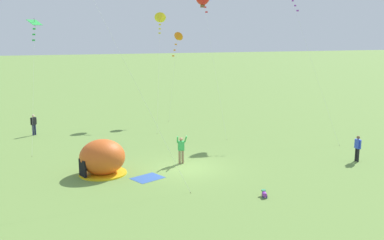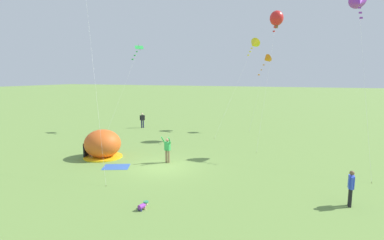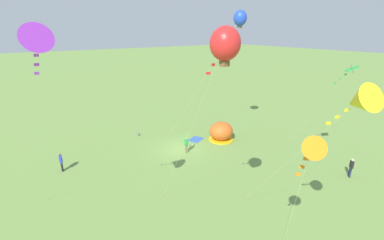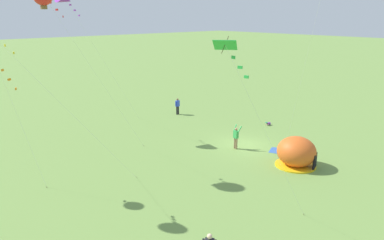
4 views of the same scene
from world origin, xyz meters
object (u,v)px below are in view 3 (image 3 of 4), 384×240
kite_red (225,44)px  kite_blue (240,18)px  kite_yellow (359,101)px  person_strolling (351,167)px  person_far_back (61,161)px  person_arms_raised (186,144)px  kite_purple (36,43)px  kite_green (348,72)px  kite_orange (311,148)px  popup_tent (221,131)px  toddler_crawling (138,134)px

kite_red → kite_blue: 17.03m
kite_red → kite_yellow: size_ratio=1.18×
person_strolling → person_far_back: bearing=-36.5°
person_arms_raised → kite_purple: bearing=32.4°
person_strolling → kite_purple: bearing=-10.9°
kite_red → kite_blue: kite_blue is taller
person_far_back → kite_red: size_ratio=0.14×
person_strolling → kite_blue: kite_blue is taller
kite_blue → kite_green: bearing=100.9°
person_strolling → person_arms_raised: (9.03, -11.65, 0.03)m
person_strolling → kite_orange: 15.50m
kite_red → kite_blue: (-12.20, -11.77, 1.59)m
person_far_back → kite_purple: size_ratio=0.14×
popup_tent → person_strolling: size_ratio=1.63×
popup_tent → kite_red: size_ratio=0.23×
person_far_back → person_strolling: bearing=143.5°
person_strolling → kite_blue: 16.92m
kite_green → kite_yellow: size_ratio=0.92×
person_arms_raised → kite_orange: 17.28m
person_arms_raised → popup_tent: bearing=-173.7°
kite_green → person_arms_raised: bearing=-50.2°
person_far_back → kite_blue: 21.49m
person_strolling → kite_purple: kite_purple is taller
popup_tent → person_far_back: 16.35m
kite_green → kite_yellow: bearing=26.8°
toddler_crawling → kite_purple: (9.71, 14.66, 11.20)m
kite_purple → kite_blue: bearing=-157.6°
toddler_crawling → kite_green: (-10.73, 17.21, 8.57)m
kite_green → kite_red: 14.49m
person_far_back → toddler_crawling: bearing=-156.4°
popup_tent → person_arms_raised: (5.08, 0.56, 0.00)m
popup_tent → kite_green: kite_green is taller
popup_tent → kite_purple: size_ratio=0.23×
person_strolling → kite_red: kite_red is taller
kite_yellow → kite_blue: bearing=-120.5°
kite_orange → popup_tent: bearing=-121.0°
person_arms_raised → kite_yellow: size_ratio=0.19×
popup_tent → kite_blue: (-1.42, 0.53, 11.95)m
kite_red → kite_orange: bearing=110.2°
kite_green → kite_blue: bearing=-79.1°
kite_yellow → kite_orange: 2.36m
kite_red → kite_yellow: kite_red is taller
kite_blue → kite_purple: bearing=22.4°
popup_tent → toddler_crawling: 9.84m
popup_tent → person_far_back: popup_tent is taller
person_strolling → kite_yellow: (11.91, 4.23, 8.52)m
toddler_crawling → kite_red: (3.44, 18.80, 11.17)m
popup_tent → kite_red: (10.79, 12.30, 10.36)m
person_far_back → kite_purple: (0.93, 10.81, 10.41)m
toddler_crawling → person_arms_raised: 7.46m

